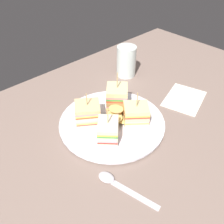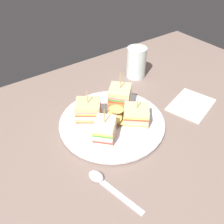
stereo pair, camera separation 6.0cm
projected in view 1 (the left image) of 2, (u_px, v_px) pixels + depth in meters
ground_plane at (112, 127)px, 63.23cm from camera, size 127.38×70.01×1.80cm
plate at (112, 122)px, 62.19cm from camera, size 27.30×27.30×1.22cm
sandwich_wedge_0 at (108, 130)px, 55.73cm from camera, size 7.71×7.69×8.59cm
sandwich_wedge_1 at (136, 113)px, 60.62cm from camera, size 8.26×8.18×8.68cm
sandwich_wedge_2 at (117, 98)px, 64.42cm from camera, size 8.27×8.24×10.84cm
sandwich_wedge_3 at (88, 113)px, 60.16cm from camera, size 8.33×8.21×8.67cm
chip_pile at (115, 116)px, 60.92cm from camera, size 7.30×7.16×3.68cm
spoon at (114, 182)px, 48.74cm from camera, size 4.93×13.94×1.00cm
napkin at (184, 98)px, 71.13cm from camera, size 15.62×13.37×0.50cm
drinking_glass at (126, 63)px, 79.44cm from camera, size 6.41×6.41×10.14cm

